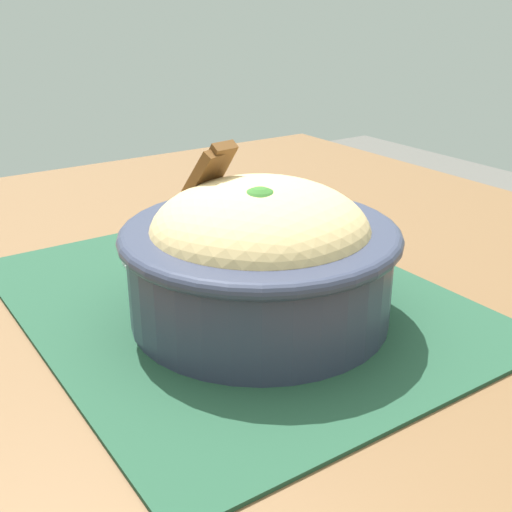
% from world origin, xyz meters
% --- Properties ---
extents(table, '(1.00, 0.90, 0.73)m').
position_xyz_m(table, '(0.00, 0.00, 0.66)').
color(table, brown).
rests_on(table, ground_plane).
extents(placemat, '(0.39, 0.31, 0.00)m').
position_xyz_m(placemat, '(0.01, -0.00, 0.74)').
color(placemat, '#1E422D').
rests_on(placemat, table).
extents(bowl, '(0.20, 0.20, 0.13)m').
position_xyz_m(bowl, '(-0.03, 0.00, 0.79)').
color(bowl, '#2D3347').
rests_on(bowl, placemat).
extents(fork, '(0.03, 0.13, 0.00)m').
position_xyz_m(fork, '(0.11, -0.01, 0.74)').
color(fork, silver).
rests_on(fork, placemat).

